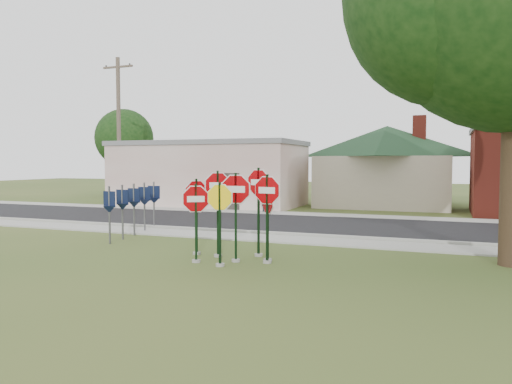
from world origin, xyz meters
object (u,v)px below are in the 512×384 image
at_px(stop_sign_center, 236,203).
at_px(pedestrian, 266,196).
at_px(utility_pole_near, 119,129).
at_px(stop_sign_yellow, 220,214).
at_px(stop_sign_left, 196,213).

xyz_separation_m(stop_sign_center, pedestrian, (-3.99, 13.34, -0.73)).
bearing_deg(utility_pole_near, stop_sign_center, -44.34).
bearing_deg(stop_sign_yellow, pedestrian, 105.27).
distance_m(stop_sign_left, pedestrian, 14.15).
height_order(stop_sign_left, pedestrian, stop_sign_left).
bearing_deg(utility_pole_near, pedestrian, -3.47).
height_order(stop_sign_center, pedestrian, stop_sign_center).
height_order(stop_sign_center, stop_sign_yellow, stop_sign_center).
height_order(utility_pole_near, pedestrian, utility_pole_near).
bearing_deg(stop_sign_yellow, utility_pole_near, 133.92).
distance_m(stop_sign_yellow, stop_sign_left, 0.88).
xyz_separation_m(stop_sign_left, utility_pole_near, (-13.28, 14.45, 3.56)).
distance_m(stop_sign_center, utility_pole_near, 20.25).
bearing_deg(stop_sign_left, stop_sign_center, 25.66).
distance_m(stop_sign_center, stop_sign_left, 1.14).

